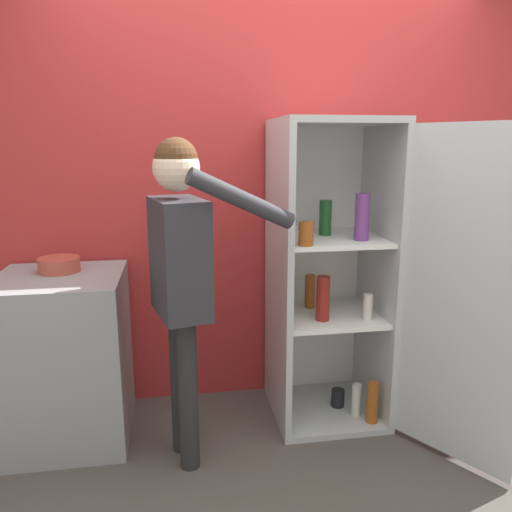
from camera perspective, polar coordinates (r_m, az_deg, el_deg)
ground_plane at (r=2.63m, az=5.18°, el=-24.38°), size 12.00×12.00×0.00m
wall_back at (r=3.07m, az=1.07°, el=6.98°), size 7.00×0.06×2.55m
refrigerator at (r=2.83m, az=10.98°, el=-2.46°), size 0.99×1.15×1.71m
person at (r=2.38m, az=-8.53°, el=-0.59°), size 0.68×0.50×1.61m
counter at (r=2.93m, az=-20.98°, el=-10.80°), size 0.65×0.64×0.91m
bowl at (r=2.86m, az=-21.58°, el=-0.93°), size 0.22×0.22×0.08m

